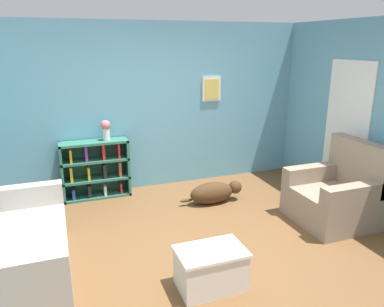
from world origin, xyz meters
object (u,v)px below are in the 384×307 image
bookshelf (95,169)px  vase (106,129)px  coffee_table (211,267)px  couch (11,254)px  dog (214,192)px  recliner_chair (337,195)px

bookshelf → vase: (0.19, -0.02, 0.61)m
coffee_table → couch: bearing=158.4°
couch → bookshelf: size_ratio=1.79×
bookshelf → dog: bearing=-28.1°
recliner_chair → coffee_table: recliner_chair is taller
dog → recliner_chair: bearing=-39.8°
couch → bookshelf: (1.02, 1.97, 0.11)m
bookshelf → vase: 0.64m
couch → dog: bearing=23.1°
recliner_chair → dog: bearing=140.2°
recliner_chair → dog: size_ratio=1.11×
coffee_table → dog: 2.00m
coffee_table → dog: size_ratio=0.68×
bookshelf → recliner_chair: recliner_chair is taller
couch → dog: couch is taller
dog → vase: 1.86m
recliner_chair → dog: (-1.29, 1.07, -0.20)m
recliner_chair → couch: bearing=-179.4°
recliner_chair → coffee_table: (-2.12, -0.75, -0.14)m
coffee_table → vase: (-0.58, 2.65, 0.84)m
bookshelf → vase: bearing=-6.1°
bookshelf → coffee_table: 2.79m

